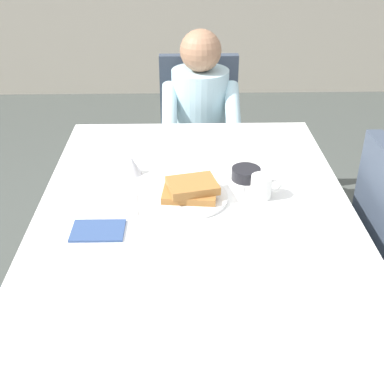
{
  "coord_description": "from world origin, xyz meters",
  "views": [
    {
      "loc": [
        -0.05,
        -1.46,
        1.66
      ],
      "look_at": [
        -0.01,
        0.02,
        0.79
      ],
      "focal_mm": 46.41,
      "sensor_mm": 36.0,
      "label": 1
    }
  ],
  "objects_px": {
    "fork_left_of_plate": "(135,202)",
    "spoon_near_edge": "(175,252)",
    "bowl_butter": "(246,174)",
    "breakfast_stack": "(191,189)",
    "cup_coffee": "(262,187)",
    "syrup_pitcher": "(131,165)",
    "knife_right_of_plate": "(242,200)",
    "plate_breakfast": "(189,197)",
    "dining_table_main": "(195,228)",
    "diner_person": "(200,117)",
    "chair_diner": "(199,129)"
  },
  "relations": [
    {
      "from": "fork_left_of_plate",
      "to": "spoon_near_edge",
      "type": "distance_m",
      "value": 0.33
    },
    {
      "from": "spoon_near_edge",
      "to": "bowl_butter",
      "type": "bearing_deg",
      "value": 58.12
    },
    {
      "from": "breakfast_stack",
      "to": "spoon_near_edge",
      "type": "xyz_separation_m",
      "value": [
        -0.06,
        -0.31,
        -0.04
      ]
    },
    {
      "from": "cup_coffee",
      "to": "syrup_pitcher",
      "type": "relative_size",
      "value": 1.41
    },
    {
      "from": "bowl_butter",
      "to": "fork_left_of_plate",
      "type": "relative_size",
      "value": 0.61
    },
    {
      "from": "cup_coffee",
      "to": "knife_right_of_plate",
      "type": "bearing_deg",
      "value": -159.01
    },
    {
      "from": "syrup_pitcher",
      "to": "cup_coffee",
      "type": "bearing_deg",
      "value": -21.42
    },
    {
      "from": "fork_left_of_plate",
      "to": "knife_right_of_plate",
      "type": "bearing_deg",
      "value": -96.01
    },
    {
      "from": "syrup_pitcher",
      "to": "plate_breakfast",
      "type": "bearing_deg",
      "value": -41.86
    },
    {
      "from": "breakfast_stack",
      "to": "fork_left_of_plate",
      "type": "xyz_separation_m",
      "value": [
        -0.2,
        -0.01,
        -0.04
      ]
    },
    {
      "from": "plate_breakfast",
      "to": "knife_right_of_plate",
      "type": "bearing_deg",
      "value": -6.01
    },
    {
      "from": "cup_coffee",
      "to": "knife_right_of_plate",
      "type": "distance_m",
      "value": 0.09
    },
    {
      "from": "breakfast_stack",
      "to": "syrup_pitcher",
      "type": "xyz_separation_m",
      "value": [
        -0.23,
        0.2,
        -0.01
      ]
    },
    {
      "from": "dining_table_main",
      "to": "cup_coffee",
      "type": "xyz_separation_m",
      "value": [
        0.24,
        0.06,
        0.13
      ]
    },
    {
      "from": "diner_person",
      "to": "spoon_near_edge",
      "type": "distance_m",
      "value": 1.28
    },
    {
      "from": "diner_person",
      "to": "breakfast_stack",
      "type": "xyz_separation_m",
      "value": [
        -0.07,
        -0.97,
        0.11
      ]
    },
    {
      "from": "dining_table_main",
      "to": "chair_diner",
      "type": "xyz_separation_m",
      "value": [
        0.06,
        1.17,
        -0.12
      ]
    },
    {
      "from": "breakfast_stack",
      "to": "fork_left_of_plate",
      "type": "bearing_deg",
      "value": -175.86
    },
    {
      "from": "spoon_near_edge",
      "to": "cup_coffee",
      "type": "bearing_deg",
      "value": 44.69
    },
    {
      "from": "breakfast_stack",
      "to": "fork_left_of_plate",
      "type": "relative_size",
      "value": 1.16
    },
    {
      "from": "dining_table_main",
      "to": "knife_right_of_plate",
      "type": "relative_size",
      "value": 7.62
    },
    {
      "from": "plate_breakfast",
      "to": "cup_coffee",
      "type": "relative_size",
      "value": 2.48
    },
    {
      "from": "bowl_butter",
      "to": "syrup_pitcher",
      "type": "xyz_separation_m",
      "value": [
        -0.44,
        0.05,
        0.02
      ]
    },
    {
      "from": "bowl_butter",
      "to": "plate_breakfast",
      "type": "bearing_deg",
      "value": -147.11
    },
    {
      "from": "knife_right_of_plate",
      "to": "plate_breakfast",
      "type": "bearing_deg",
      "value": 89.67
    },
    {
      "from": "breakfast_stack",
      "to": "cup_coffee",
      "type": "distance_m",
      "value": 0.25
    },
    {
      "from": "chair_diner",
      "to": "diner_person",
      "type": "height_order",
      "value": "diner_person"
    },
    {
      "from": "dining_table_main",
      "to": "syrup_pitcher",
      "type": "xyz_separation_m",
      "value": [
        -0.24,
        0.25,
        0.13
      ]
    },
    {
      "from": "chair_diner",
      "to": "breakfast_stack",
      "type": "relative_size",
      "value": 4.47
    },
    {
      "from": "chair_diner",
      "to": "syrup_pitcher",
      "type": "xyz_separation_m",
      "value": [
        -0.3,
        -0.92,
        0.25
      ]
    },
    {
      "from": "dining_table_main",
      "to": "fork_left_of_plate",
      "type": "distance_m",
      "value": 0.23
    },
    {
      "from": "plate_breakfast",
      "to": "spoon_near_edge",
      "type": "height_order",
      "value": "plate_breakfast"
    },
    {
      "from": "cup_coffee",
      "to": "dining_table_main",
      "type": "bearing_deg",
      "value": -165.82
    },
    {
      "from": "dining_table_main",
      "to": "spoon_near_edge",
      "type": "distance_m",
      "value": 0.28
    },
    {
      "from": "cup_coffee",
      "to": "syrup_pitcher",
      "type": "xyz_separation_m",
      "value": [
        -0.48,
        0.19,
        -0.01
      ]
    },
    {
      "from": "syrup_pitcher",
      "to": "diner_person",
      "type": "bearing_deg",
      "value": 68.81
    },
    {
      "from": "diner_person",
      "to": "fork_left_of_plate",
      "type": "height_order",
      "value": "diner_person"
    },
    {
      "from": "dining_table_main",
      "to": "cup_coffee",
      "type": "relative_size",
      "value": 13.49
    },
    {
      "from": "chair_diner",
      "to": "diner_person",
      "type": "bearing_deg",
      "value": 90.0
    },
    {
      "from": "chair_diner",
      "to": "cup_coffee",
      "type": "height_order",
      "value": "chair_diner"
    },
    {
      "from": "dining_table_main",
      "to": "breakfast_stack",
      "type": "distance_m",
      "value": 0.14
    },
    {
      "from": "diner_person",
      "to": "spoon_near_edge",
      "type": "xyz_separation_m",
      "value": [
        -0.13,
        -1.27,
        0.07
      ]
    },
    {
      "from": "cup_coffee",
      "to": "bowl_butter",
      "type": "relative_size",
      "value": 1.03
    },
    {
      "from": "breakfast_stack",
      "to": "knife_right_of_plate",
      "type": "relative_size",
      "value": 1.04
    },
    {
      "from": "dining_table_main",
      "to": "chair_diner",
      "type": "distance_m",
      "value": 1.18
    },
    {
      "from": "diner_person",
      "to": "plate_breakfast",
      "type": "xyz_separation_m",
      "value": [
        -0.08,
        -0.96,
        0.08
      ]
    },
    {
      "from": "syrup_pitcher",
      "to": "spoon_near_edge",
      "type": "xyz_separation_m",
      "value": [
        0.17,
        -0.51,
        -0.04
      ]
    },
    {
      "from": "breakfast_stack",
      "to": "spoon_near_edge",
      "type": "distance_m",
      "value": 0.32
    },
    {
      "from": "cup_coffee",
      "to": "bowl_butter",
      "type": "bearing_deg",
      "value": 106.39
    },
    {
      "from": "dining_table_main",
      "to": "syrup_pitcher",
      "type": "relative_size",
      "value": 19.05
    }
  ]
}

